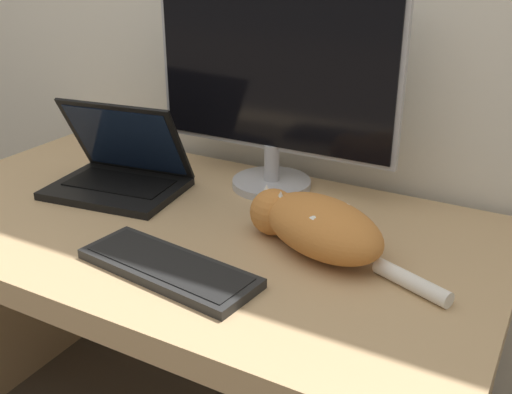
{
  "coord_description": "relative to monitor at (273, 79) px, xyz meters",
  "views": [
    {
      "loc": [
        0.76,
        -0.63,
        1.34
      ],
      "look_at": [
        0.21,
        0.36,
        0.85
      ],
      "focal_mm": 42.0,
      "sensor_mm": 36.0,
      "label": 1
    }
  ],
  "objects": [
    {
      "name": "cat",
      "position": [
        0.25,
        -0.27,
        -0.23
      ],
      "size": [
        0.47,
        0.27,
        0.12
      ],
      "rotation": [
        0.0,
        0.0,
        -0.38
      ],
      "color": "#C67A38",
      "rests_on": "desk"
    },
    {
      "name": "desk",
      "position": [
        -0.08,
        -0.28,
        -0.44
      ],
      "size": [
        1.45,
        0.79,
        0.73
      ],
      "color": "tan",
      "rests_on": "ground_plane"
    },
    {
      "name": "external_keyboard",
      "position": [
        0.03,
        -0.5,
        -0.28
      ],
      "size": [
        0.4,
        0.18,
        0.02
      ],
      "rotation": [
        0.0,
        0.0,
        -0.12
      ],
      "color": "black",
      "rests_on": "desk"
    },
    {
      "name": "laptop",
      "position": [
        -0.34,
        -0.21,
        -0.24
      ],
      "size": [
        0.36,
        0.29,
        0.23
      ],
      "rotation": [
        0.0,
        0.0,
        0.13
      ],
      "color": "black",
      "rests_on": "desk"
    },
    {
      "name": "monitor",
      "position": [
        0.0,
        0.0,
        0.0
      ],
      "size": [
        0.66,
        0.21,
        0.54
      ],
      "color": "#B2B2B7",
      "rests_on": "desk"
    }
  ]
}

